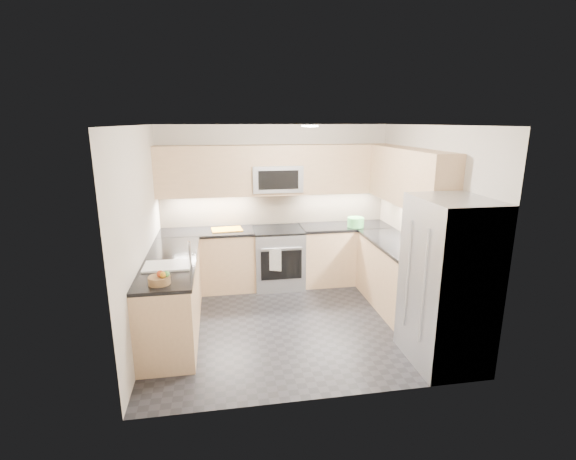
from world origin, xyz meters
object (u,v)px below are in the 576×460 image
at_px(gas_range, 278,258).
at_px(fruit_basket, 159,280).
at_px(cutting_board, 227,229).
at_px(utensil_bowl, 356,222).
at_px(microwave, 277,178).
at_px(refrigerator, 448,283).

bearing_deg(gas_range, fruit_basket, -126.42).
relative_size(gas_range, cutting_board, 2.01).
bearing_deg(utensil_bowl, gas_range, 175.00).
distance_m(microwave, utensil_bowl, 1.41).
height_order(utensil_bowl, fruit_basket, utensil_bowl).
xyz_separation_m(microwave, utensil_bowl, (1.21, -0.23, -0.69)).
bearing_deg(fruit_basket, cutting_board, 70.66).
bearing_deg(refrigerator, cutting_board, 132.30).
distance_m(cutting_board, fruit_basket, 2.21).
bearing_deg(cutting_board, utensil_bowl, -3.94).
bearing_deg(utensil_bowl, cutting_board, 176.06).
distance_m(gas_range, utensil_bowl, 1.34).
bearing_deg(cutting_board, refrigerator, -47.70).
height_order(refrigerator, cutting_board, refrigerator).
xyz_separation_m(utensil_bowl, cutting_board, (-2.00, 0.14, -0.07)).
height_order(gas_range, refrigerator, refrigerator).
height_order(gas_range, microwave, microwave).
bearing_deg(cutting_board, microwave, 6.80).
bearing_deg(fruit_basket, utensil_bowl, 35.53).
distance_m(microwave, cutting_board, 1.09).
bearing_deg(cutting_board, fruit_basket, -109.34).
xyz_separation_m(utensil_bowl, fruit_basket, (-2.73, -1.95, -0.03)).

